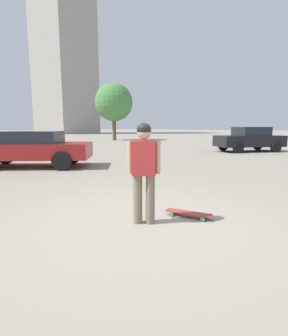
% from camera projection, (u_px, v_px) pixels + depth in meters
% --- Properties ---
extents(ground_plane, '(220.00, 220.00, 0.00)m').
position_uv_depth(ground_plane, '(144.00, 223.00, 4.22)').
color(ground_plane, gray).
extents(person, '(0.38, 0.43, 1.59)m').
position_uv_depth(person, '(144.00, 166.00, 4.07)').
color(person, '#7A6B56').
rests_on(person, ground_plane).
extents(skateboard, '(0.38, 0.82, 0.08)m').
position_uv_depth(skateboard, '(188.00, 213.00, 4.48)').
color(skateboard, '#A5332D').
rests_on(skateboard, ground_plane).
extents(car_parked_near, '(4.37, 4.45, 1.36)m').
position_uv_depth(car_parked_near, '(31.00, 148.00, 9.94)').
color(car_parked_near, maroon).
rests_on(car_parked_near, ground_plane).
extents(car_parked_far, '(4.27, 3.81, 1.51)m').
position_uv_depth(car_parked_far, '(249.00, 139.00, 16.17)').
color(car_parked_far, black).
rests_on(car_parked_far, ground_plane).
extents(building_block_distant, '(9.41, 12.14, 36.10)m').
position_uv_depth(building_block_distant, '(63.00, 50.00, 56.76)').
color(building_block_distant, '#9E998E').
rests_on(building_block_distant, ground_plane).
extents(tree_distant, '(4.20, 4.20, 6.30)m').
position_uv_depth(tree_distant, '(114.00, 102.00, 29.09)').
color(tree_distant, brown).
rests_on(tree_distant, ground_plane).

